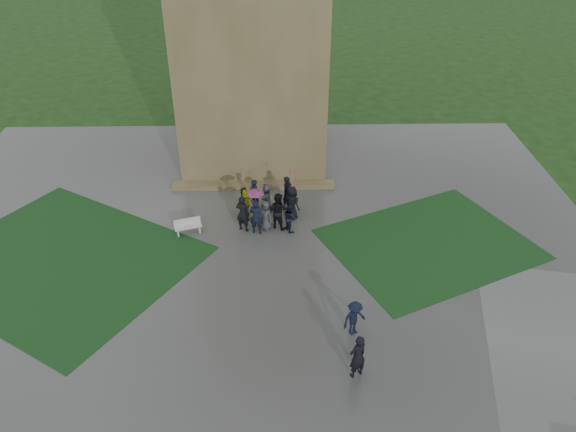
{
  "coord_description": "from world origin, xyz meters",
  "views": [
    {
      "loc": [
        1.36,
        -16.44,
        15.58
      ],
      "look_at": [
        1.81,
        5.75,
        1.2
      ],
      "focal_mm": 35.0,
      "sensor_mm": 36.0,
      "label": 1
    }
  ],
  "objects_px": {
    "tower": "(251,0)",
    "pedestrian_mid": "(354,318)",
    "pedestrian_near": "(358,356)",
    "bench": "(188,226)"
  },
  "relations": [
    {
      "from": "tower",
      "to": "pedestrian_mid",
      "type": "relative_size",
      "value": 11.8
    },
    {
      "from": "pedestrian_near",
      "to": "bench",
      "type": "bearing_deg",
      "value": -82.02
    },
    {
      "from": "pedestrian_mid",
      "to": "pedestrian_near",
      "type": "relative_size",
      "value": 0.83
    },
    {
      "from": "pedestrian_mid",
      "to": "pedestrian_near",
      "type": "height_order",
      "value": "pedestrian_near"
    },
    {
      "from": "bench",
      "to": "pedestrian_near",
      "type": "xyz_separation_m",
      "value": [
        7.08,
        -9.02,
        0.53
      ]
    },
    {
      "from": "bench",
      "to": "tower",
      "type": "bearing_deg",
      "value": 53.27
    },
    {
      "from": "pedestrian_near",
      "to": "pedestrian_mid",
      "type": "bearing_deg",
      "value": -124.25
    },
    {
      "from": "bench",
      "to": "pedestrian_mid",
      "type": "distance_m",
      "value": 10.04
    },
    {
      "from": "tower",
      "to": "bench",
      "type": "distance_m",
      "value": 12.69
    },
    {
      "from": "tower",
      "to": "pedestrian_mid",
      "type": "xyz_separation_m",
      "value": [
        4.2,
        -15.78,
        -8.22
      ]
    }
  ]
}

